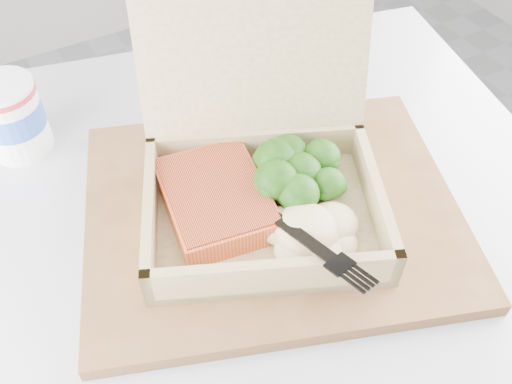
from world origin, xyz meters
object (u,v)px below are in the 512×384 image
serving_tray (272,211)px  takeout_container (260,158)px  cafe_table (256,318)px  paper_cup (11,115)px

serving_tray → takeout_container: (-0.00, 0.02, 0.06)m
cafe_table → takeout_container: takeout_container is taller
cafe_table → paper_cup: bearing=125.6°
cafe_table → takeout_container: (0.02, 0.03, 0.25)m
serving_tray → takeout_container: bearing=95.6°
serving_tray → cafe_table: bearing=-157.6°
paper_cup → takeout_container: bearing=-47.2°
paper_cup → cafe_table: bearing=-54.4°
takeout_container → paper_cup: (-0.20, 0.22, -0.02)m
cafe_table → takeout_container: 0.26m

